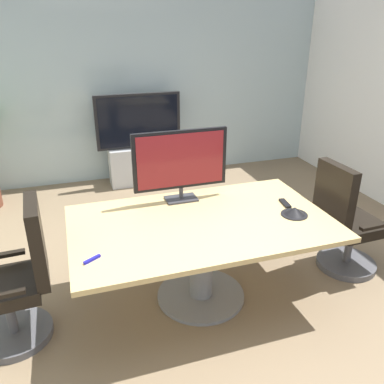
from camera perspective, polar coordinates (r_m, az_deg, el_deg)
ground_plane at (r=3.66m, az=2.91°, el=-14.08°), size 7.23×7.23×0.00m
wall_back_glass_partition at (r=5.98m, az=-7.78°, el=14.51°), size 5.66×0.10×2.62m
conference_table at (r=3.28m, az=1.36°, el=-6.85°), size 2.09×1.25×0.75m
office_chair_left at (r=3.23m, az=-23.66°, el=-12.17°), size 0.61×0.59×1.09m
office_chair_right at (r=3.98m, az=21.10°, el=-4.71°), size 0.60×0.58×1.09m
tv_monitor at (r=3.44m, az=-1.67°, el=4.40°), size 0.84×0.18×0.64m
wall_display_unit at (r=5.83m, az=-7.50°, el=5.48°), size 1.20×0.36×1.31m
conference_phone at (r=3.38m, az=14.56°, el=-2.74°), size 0.22×0.22×0.07m
remote_control at (r=3.57m, az=13.25°, el=-1.58°), size 0.07×0.18×0.02m
whiteboard_marker at (r=2.78m, az=-14.19°, el=-9.38°), size 0.12×0.09×0.02m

